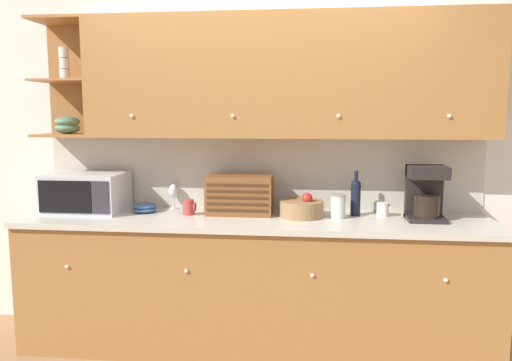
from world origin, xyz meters
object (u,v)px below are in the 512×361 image
coffee_maker (426,193)px  fruit_basket (302,208)px  bowl_stack_on_counter (145,208)px  wine_glass (174,192)px  storage_canister (338,206)px  wine_bottle (356,196)px  microwave (86,192)px  mug (189,207)px  mug_blue_second (383,209)px  bread_box (240,195)px

coffee_maker → fruit_basket: bearing=179.4°
bowl_stack_on_counter → wine_glass: 0.26m
fruit_basket → storage_canister: fruit_basket is taller
wine_bottle → microwave: bearing=-177.8°
mug → fruit_basket: bearing=1.2°
fruit_basket → coffee_maker: 0.85m
storage_canister → wine_bottle: (0.13, 0.11, 0.06)m
wine_glass → wine_bottle: size_ratio=0.59×
mug → mug_blue_second: bearing=4.5°
mug → bowl_stack_on_counter: bearing=170.7°
mug_blue_second → mug: bearing=-175.5°
wine_glass → mug: 0.29m
fruit_basket → storage_canister: 0.25m
mug_blue_second → coffee_maker: coffee_maker is taller
microwave → bowl_stack_on_counter: 0.45m
bread_box → wine_bottle: size_ratio=1.47×
wine_glass → storage_canister: bearing=-10.1°
microwave → fruit_basket: (1.59, -0.02, -0.08)m
bowl_stack_on_counter → wine_glass: wine_glass is taller
mug → storage_canister: (1.06, 0.00, 0.03)m
wine_glass → bread_box: size_ratio=0.40×
wine_glass → bowl_stack_on_counter: bearing=-136.2°
wine_glass → mug_blue_second: 1.56m
mug → coffee_maker: 1.65m
wine_glass → mug_blue_second: wine_glass is taller
bowl_stack_on_counter → wine_bottle: bearing=2.0°
storage_canister → wine_bottle: size_ratio=0.52×
microwave → fruit_basket: microwave is taller
mug_blue_second → coffee_maker: size_ratio=0.26×
microwave → coffee_maker: size_ratio=1.48×
fruit_basket → microwave: bearing=179.3°
fruit_basket → coffee_maker: coffee_maker is taller
coffee_maker → bowl_stack_on_counter: bearing=178.6°
microwave → mug_blue_second: size_ratio=5.63×
fruit_basket → storage_canister: bearing=-2.8°
storage_canister → wine_bottle: bearing=39.9°
bread_box → storage_canister: 0.70m
microwave → mug: microwave is taller
microwave → storage_canister: 1.84m
microwave → wine_bottle: size_ratio=1.73×
wine_glass → wine_bottle: 1.36m
mug_blue_second → microwave: bearing=-178.1°
wine_glass → storage_canister: 1.25m
wine_bottle → mug_blue_second: size_ratio=3.26×
wine_glass → mug: size_ratio=1.73×
mug → wine_bottle: (1.18, 0.11, 0.09)m
mug_blue_second → wine_bottle: bearing=179.3°
bread_box → wine_bottle: (0.83, 0.04, 0.00)m
bread_box → bowl_stack_on_counter: bearing=-179.1°
mug → fruit_basket: size_ratio=0.35×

